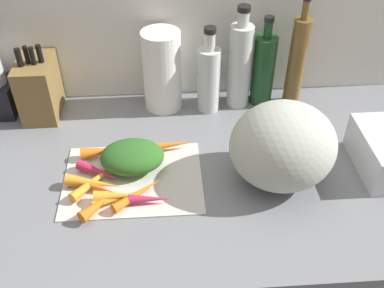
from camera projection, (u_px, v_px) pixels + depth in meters
The scene contains 22 objects.
ground_plane at pixel (166, 169), 124.39cm from camera, with size 170.00×80.00×3.00cm, color slate.
wall_back at pixel (159, 7), 133.82cm from camera, with size 170.00×3.00×60.00cm, color silver.
cutting_board at pixel (133, 178), 118.80cm from camera, with size 36.98×27.64×0.80cm, color beige.
carrot_0 at pixel (93, 183), 114.52cm from camera, with size 3.32×3.32×14.72cm, color orange.
carrot_1 at pixel (125, 196), 111.86cm from camera, with size 2.01×2.01×16.67cm, color orange.
carrot_2 at pixel (99, 204), 109.09cm from camera, with size 3.13×3.13×11.67cm, color orange.
carrot_3 at pixel (96, 179), 116.10cm from camera, with size 2.73×2.73×16.95cm, color orange.
carrot_4 at pixel (98, 172), 118.12cm from camera, with size 2.91×2.91×12.82cm, color #B2264C.
carrot_5 at pixel (164, 145), 126.20cm from camera, with size 3.38×3.38×16.25cm, color orange.
carrot_6 at pixel (117, 196), 110.98cm from camera, with size 3.37×3.37×11.33cm, color orange.
carrot_7 at pixel (150, 199), 110.77cm from camera, with size 2.46×2.46×10.68cm, color #B2264C.
carrot_8 at pixel (102, 151), 124.34cm from camera, with size 3.35×3.35×11.79cm, color orange.
carrot_9 at pixel (95, 186), 113.99cm from camera, with size 2.74×2.74×11.01cm, color orange.
carrot_10 at pixel (138, 194), 112.06cm from camera, with size 2.67×2.67×15.28cm, color orange.
carrot_greens_pile at pixel (132, 157), 119.49cm from camera, with size 17.36×13.35×7.34cm, color #2D6023.
winter_squash at pixel (283, 146), 111.77cm from camera, with size 27.22×24.67×23.26cm, color #B2B7A8.
knife_block at pixel (39, 87), 137.05cm from camera, with size 10.59×17.16×24.00cm.
paper_towel_roll at pixel (162, 71), 137.75cm from camera, with size 11.99×11.99×26.07cm, color white.
bottle_0 at pixel (209, 78), 137.45cm from camera, with size 7.10×7.10×28.26cm.
bottle_1 at pixel (240, 65), 137.81cm from camera, with size 7.31×7.31×33.52cm.
bottle_2 at pixel (263, 69), 140.22cm from camera, with size 7.19×7.19×29.80cm.
bottle_3 at pixel (297, 62), 137.58cm from camera, with size 5.53×5.53×36.55cm.
Camera 1 is at (1.02, -91.44, 83.44)cm, focal length 41.28 mm.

